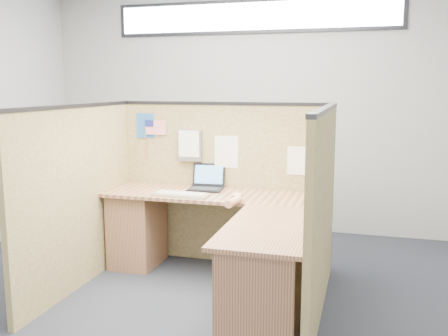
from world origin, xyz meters
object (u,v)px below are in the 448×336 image
(keyboard, at_px, (180,195))
(mouse, at_px, (238,198))
(l_desk, at_px, (221,245))
(laptop, at_px, (207,183))

(keyboard, distance_m, mouse, 0.52)
(l_desk, relative_size, keyboard, 3.92)
(laptop, height_order, keyboard, laptop)
(keyboard, relative_size, mouse, 5.13)
(laptop, bearing_deg, l_desk, -67.19)
(l_desk, height_order, laptop, laptop)
(l_desk, bearing_deg, laptop, 117.39)
(l_desk, relative_size, mouse, 20.11)
(keyboard, height_order, mouse, mouse)
(mouse, bearing_deg, laptop, 135.41)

